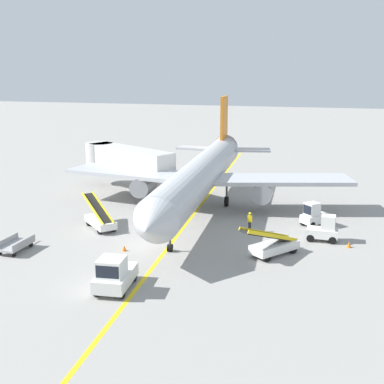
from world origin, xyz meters
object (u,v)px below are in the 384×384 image
baggage_tug_by_cargo_door (314,215)px  belt_loader_aft_hold (273,245)px  baggage_tug_near_wing (324,230)px  ground_crew_marshaller (250,221)px  pushback_tug (114,274)px  safety_cone_nose_right (202,198)px  jet_bridge (122,158)px  safety_cone_wingtip_left (349,245)px  belt_loader_forward_hold (100,219)px  safety_cone_nose_left (124,248)px  baggage_cart_loaded (16,245)px  airliner (202,174)px

baggage_tug_by_cargo_door → belt_loader_aft_hold: size_ratio=0.56×
baggage_tug_near_wing → ground_crew_marshaller: (-6.01, 0.63, -0.02)m
pushback_tug → safety_cone_nose_right: (-0.43, 22.46, -0.77)m
jet_bridge → pushback_tug: (10.21, -24.58, -2.55)m
safety_cone_nose_right → belt_loader_aft_hold: bearing=-56.9°
pushback_tug → safety_cone_wingtip_left: (13.96, 11.82, -0.77)m
belt_loader_forward_hold → belt_loader_aft_hold: size_ratio=0.95×
safety_cone_wingtip_left → pushback_tug: bearing=-139.7°
belt_loader_forward_hold → safety_cone_nose_left: 6.20m
baggage_tug_near_wing → baggage_tug_by_cargo_door: size_ratio=0.92×
baggage_tug_by_cargo_door → belt_loader_aft_hold: bearing=-107.2°
baggage_cart_loaded → safety_cone_nose_right: bearing=62.5°
ground_crew_marshaller → safety_cone_nose_left: 10.86m
airliner → baggage_tug_by_cargo_door: (10.73, -2.63, -2.49)m
jet_bridge → baggage_tug_by_cargo_door: bearing=-20.4°
safety_cone_nose_left → safety_cone_nose_right: same height
baggage_cart_loaded → safety_cone_nose_left: bearing=16.0°
belt_loader_aft_hold → baggage_cart_loaded: (-18.55, -4.46, -0.31)m
belt_loader_forward_hold → baggage_cart_loaded: bearing=-117.9°
airliner → jet_bridge: (-10.59, 5.31, 0.12)m
baggage_tug_near_wing → ground_crew_marshaller: 6.04m
baggage_tug_near_wing → belt_loader_aft_hold: belt_loader_aft_hold is taller
baggage_tug_near_wing → baggage_tug_by_cargo_door: bearing=104.2°
airliner → pushback_tug: size_ratio=9.34×
baggage_tug_near_wing → belt_loader_forward_hold: size_ratio=0.54×
belt_loader_aft_hold → ground_crew_marshaller: bearing=117.8°
baggage_tug_near_wing → jet_bridge: bearing=152.2°
ground_crew_marshaller → safety_cone_nose_left: size_ratio=3.86×
belt_loader_forward_hold → baggage_cart_loaded: belt_loader_forward_hold is taller
ground_crew_marshaller → safety_cone_wingtip_left: 8.10m
baggage_cart_loaded → safety_cone_wingtip_left: 25.10m
baggage_cart_loaded → belt_loader_forward_hold: bearing=62.1°
airliner → jet_bridge: bearing=153.3°
belt_loader_aft_hold → safety_cone_nose_right: 16.54m
baggage_tug_by_cargo_door → ground_crew_marshaller: (-5.04, -3.18, -0.02)m
jet_bridge → safety_cone_wingtip_left: size_ratio=28.35×
jet_bridge → baggage_tug_near_wing: size_ratio=5.15×
airliner → pushback_tug: airliner is taller
airliner → belt_loader_aft_hold: (8.24, -10.65, -2.64)m
baggage_tug_by_cargo_door → safety_cone_nose_right: 12.94m
jet_bridge → airliner: bearing=-26.7°
baggage_cart_loaded → ground_crew_marshaller: ground_crew_marshaller is taller
baggage_tug_near_wing → belt_loader_aft_hold: (-3.46, -4.21, -0.15)m
baggage_tug_near_wing → baggage_tug_by_cargo_door: same height
baggage_cart_loaded → belt_loader_aft_hold: bearing=13.5°
safety_cone_nose_left → jet_bridge: bearing=113.9°
jet_bridge → safety_cone_wingtip_left: (24.17, -12.76, -3.32)m
baggage_tug_by_cargo_door → baggage_cart_loaded: bearing=-149.3°
baggage_tug_by_cargo_door → ground_crew_marshaller: size_ratio=1.54×
airliner → ground_crew_marshaller: size_ratio=20.78×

